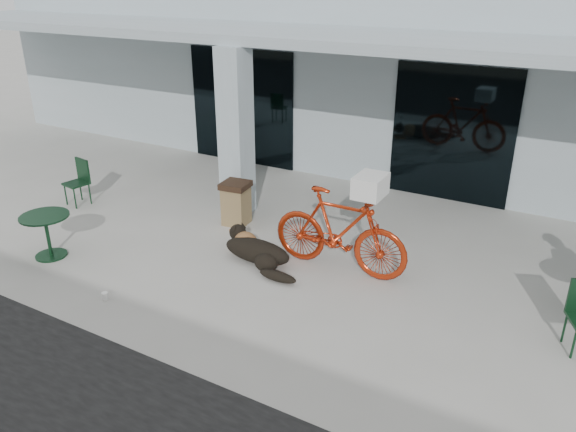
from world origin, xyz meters
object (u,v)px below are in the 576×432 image
Objects in this scene: cafe_table_near at (48,236)px; trash_receptacle at (236,203)px; dog at (257,250)px; bicycle at (340,231)px; cafe_chair_near at (76,183)px.

trash_receptacle is at bearing 53.86° from cafe_table_near.
trash_receptacle reaches higher than dog.
trash_receptacle is (-1.16, 1.10, 0.18)m from dog.
bicycle reaches higher than cafe_table_near.
cafe_table_near is (-4.28, -1.94, -0.30)m from bicycle.
dog is 3.41m from cafe_table_near.
cafe_table_near is 0.85× the size of cafe_chair_near.
cafe_table_near is at bearing -130.01° from dog.
cafe_table_near is at bearing -42.91° from cafe_chair_near.
cafe_table_near is at bearing -126.14° from trash_receptacle.
cafe_chair_near is at bearing 127.74° from cafe_table_near.
cafe_chair_near is (-5.67, -0.14, -0.20)m from bicycle.
dog is 1.61m from trash_receptacle.
bicycle is 4.71m from cafe_table_near.
trash_receptacle is (3.29, 0.80, -0.05)m from cafe_chair_near.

